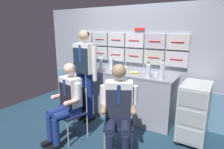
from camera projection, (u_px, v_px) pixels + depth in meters
ground at (89, 143)px, 2.96m from camera, size 4.80×4.80×0.04m
galley_bulkhead at (129, 62)px, 3.83m from camera, size 4.20×0.14×2.15m
galley_counter at (132, 96)px, 3.63m from camera, size 1.58×0.53×0.91m
service_trolley at (194, 111)px, 2.92m from camera, size 0.40×0.65×0.92m
folding_chair_left at (76, 106)px, 3.03m from camera, size 0.48×0.48×0.84m
crew_member_left at (66, 100)px, 2.88m from camera, size 0.49×0.63×1.22m
folding_chair_right at (119, 115)px, 2.71m from camera, size 0.54×0.54×0.84m
crew_member_right at (119, 108)px, 2.51m from camera, size 0.60×0.69×1.27m
crew_member_standing at (85, 68)px, 3.47m from camera, size 0.54×0.28×1.69m
sparkling_bottle_green at (148, 70)px, 3.18m from camera, size 0.08×0.08×0.27m
water_bottle_tall at (162, 70)px, 3.08m from camera, size 0.07×0.07×0.32m
water_bottle_blue_cap at (111, 62)px, 3.89m from camera, size 0.07×0.07×0.28m
water_bottle_clear at (101, 63)px, 3.70m from camera, size 0.08×0.08×0.31m
coffee_cup_white at (156, 74)px, 3.31m from camera, size 0.06×0.06×0.07m
paper_cup_blue at (149, 73)px, 3.39m from camera, size 0.06×0.06×0.06m
coffee_cup_spare at (121, 69)px, 3.67m from camera, size 0.07×0.07×0.08m
paper_cup_tan at (126, 68)px, 3.78m from camera, size 0.08×0.08×0.07m
snack_banana at (134, 72)px, 3.50m from camera, size 0.17×0.10×0.04m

